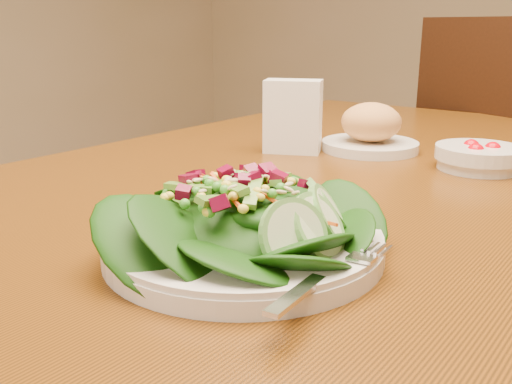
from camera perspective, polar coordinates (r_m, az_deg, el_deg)
dining_table at (r=0.93m, az=9.05°, el=-3.61°), size 0.90×1.40×0.75m
chair_far at (r=1.71m, az=23.94°, el=-0.05°), size 0.58×0.58×0.98m
salad_plate at (r=0.54m, az=-0.51°, el=-3.59°), size 0.27×0.27×0.08m
bread_plate at (r=1.02m, az=11.39°, el=5.98°), size 0.17×0.17×0.09m
tomato_bowl at (r=0.94m, az=21.39°, el=3.27°), size 0.13×0.13×0.04m
napkin_holder at (r=0.99m, az=3.71°, el=7.75°), size 0.11×0.09×0.12m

